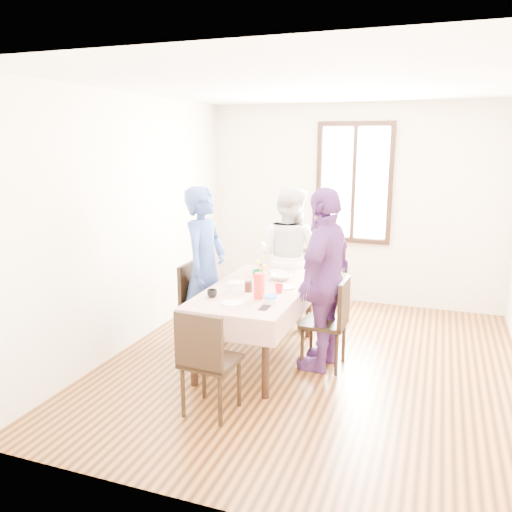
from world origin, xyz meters
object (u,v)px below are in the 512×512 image
(person_left, at_px, (205,268))
(person_far, at_px, (289,257))
(chair_left, at_px, (204,305))
(chair_far, at_px, (289,287))
(dining_table, at_px, (258,324))
(person_right, at_px, (323,279))
(chair_right, at_px, (324,323))
(chair_near, at_px, (211,360))

(person_left, relative_size, person_far, 1.03)
(chair_left, distance_m, chair_far, 1.19)
(dining_table, bearing_deg, person_left, 166.76)
(person_far, xyz_separation_m, person_right, (0.66, -1.06, 0.05))
(chair_left, height_order, person_far, person_far)
(person_far, bearing_deg, chair_far, -75.73)
(chair_right, bearing_deg, chair_left, 86.75)
(chair_far, height_order, person_right, person_right)
(dining_table, height_order, chair_right, chair_right)
(dining_table, distance_m, person_right, 0.84)
(chair_far, height_order, chair_near, same)
(person_left, bearing_deg, chair_right, -92.35)
(dining_table, bearing_deg, chair_far, 90.00)
(chair_left, xyz_separation_m, person_far, (0.68, 0.96, 0.39))
(dining_table, relative_size, chair_left, 1.82)
(chair_left, distance_m, person_left, 0.42)
(person_right, bearing_deg, dining_table, -75.43)
(dining_table, bearing_deg, person_far, 90.00)
(chair_left, xyz_separation_m, chair_right, (1.35, -0.10, 0.00))
(dining_table, relative_size, person_far, 0.98)
(dining_table, xyz_separation_m, chair_right, (0.68, 0.05, 0.08))
(chair_far, distance_m, person_left, 1.25)
(person_right, bearing_deg, chair_far, -138.65)
(chair_far, bearing_deg, chair_left, 45.85)
(person_left, height_order, person_right, person_right)
(chair_left, distance_m, person_far, 1.24)
(dining_table, height_order, chair_left, chair_left)
(dining_table, relative_size, person_left, 0.95)
(chair_right, xyz_separation_m, chair_far, (-0.68, 1.08, 0.00))
(person_far, bearing_deg, person_left, 69.84)
(chair_left, height_order, person_left, person_left)
(chair_right, relative_size, chair_near, 1.00)
(chair_left, height_order, chair_right, same)
(chair_far, bearing_deg, person_far, 80.43)
(dining_table, bearing_deg, chair_right, 4.36)
(person_left, height_order, person_far, person_left)
(dining_table, relative_size, person_right, 0.92)
(person_left, bearing_deg, chair_near, -150.90)
(dining_table, distance_m, person_far, 1.21)
(chair_right, bearing_deg, dining_table, 95.48)
(person_far, bearing_deg, chair_left, 69.11)
(chair_right, bearing_deg, person_right, 91.11)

